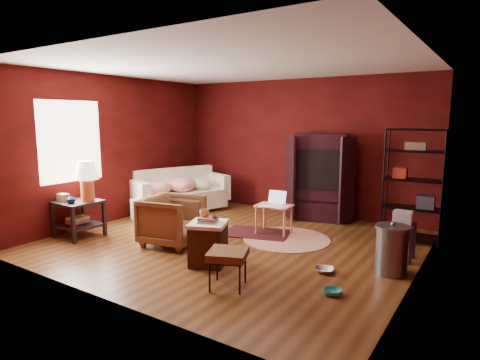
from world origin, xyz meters
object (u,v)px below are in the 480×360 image
object	(u,v)px
sofa	(180,193)
laptop_desk	(274,208)
hamper	(208,243)
armchair	(172,218)
side_table	(83,192)
tv_armoire	(320,175)
wire_shelving	(414,181)

from	to	relation	value
sofa	laptop_desk	xyz separation A→B (m)	(2.46, -0.34, 0.04)
sofa	laptop_desk	size ratio (longest dim) A/B	2.91
hamper	laptop_desk	world-z (taller)	laptop_desk
sofa	armchair	distance (m)	2.22
side_table	tv_armoire	world-z (taller)	tv_armoire
hamper	wire_shelving	distance (m)	3.45
armchair	hamper	bearing A→B (deg)	-122.51
side_table	laptop_desk	bearing A→B (deg)	35.85
laptop_desk	wire_shelving	distance (m)	2.31
side_table	sofa	bearing A→B (deg)	85.68
side_table	laptop_desk	size ratio (longest dim) A/B	1.74
tv_armoire	wire_shelving	world-z (taller)	wire_shelving
sofa	armchair	size ratio (longest dim) A/B	2.52
sofa	hamper	world-z (taller)	sofa
hamper	armchair	bearing A→B (deg)	158.83
hamper	sofa	bearing A→B (deg)	138.46
laptop_desk	tv_armoire	xyz separation A→B (m)	(0.28, 1.34, 0.43)
side_table	tv_armoire	bearing A→B (deg)	48.10
sofa	armchair	bearing A→B (deg)	-147.29
hamper	tv_armoire	distance (m)	3.21
side_table	wire_shelving	size ratio (longest dim) A/B	0.70
armchair	laptop_desk	world-z (taller)	armchair
laptop_desk	wire_shelving	xyz separation A→B (m)	(2.08, 0.83, 0.55)
sofa	hamper	xyz separation A→B (m)	(2.41, -2.13, -0.11)
wire_shelving	armchair	bearing A→B (deg)	-148.43
armchair	laptop_desk	bearing A→B (deg)	-49.13
sofa	wire_shelving	size ratio (longest dim) A/B	1.17
laptop_desk	sofa	bearing A→B (deg)	166.87
sofa	laptop_desk	bearing A→B (deg)	-103.63
side_table	hamper	world-z (taller)	side_table
armchair	hamper	distance (m)	1.11
armchair	wire_shelving	distance (m)	3.91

